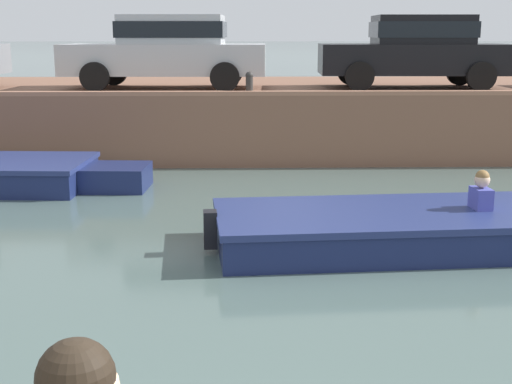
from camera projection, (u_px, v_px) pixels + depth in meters
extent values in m
plane|color=#4C605B|center=(275.00, 262.00, 8.20)|extent=(400.00, 400.00, 0.00)
cube|color=brown|center=(256.00, 115.00, 16.69)|extent=(60.00, 6.00, 1.40)
cube|color=#9F6C52|center=(260.00, 93.00, 13.71)|extent=(60.00, 0.24, 0.08)
cube|color=navy|center=(116.00, 177.00, 12.03)|extent=(1.13, 1.07, 0.40)
cube|color=navy|center=(420.00, 231.00, 8.77)|extent=(5.09, 2.11, 0.39)
cube|color=navy|center=(421.00, 213.00, 8.72)|extent=(5.15, 2.18, 0.08)
cube|color=brown|center=(391.00, 222.00, 8.70)|extent=(0.36, 1.58, 0.06)
cube|color=black|center=(210.00, 229.00, 8.50)|extent=(0.17, 0.21, 0.45)
cube|color=#4C51B2|center=(480.00, 205.00, 8.77)|extent=(0.22, 0.33, 0.44)
sphere|color=beige|center=(482.00, 180.00, 8.70)|extent=(0.19, 0.19, 0.19)
sphere|color=olive|center=(482.00, 177.00, 8.69)|extent=(0.17, 0.17, 0.17)
cube|color=#B7BABC|center=(166.00, 59.00, 15.27)|extent=(4.34, 1.95, 0.64)
cube|color=#B7BABC|center=(173.00, 30.00, 15.13)|extent=(2.20, 1.65, 0.60)
cube|color=black|center=(173.00, 30.00, 15.13)|extent=(2.29, 1.69, 0.33)
cylinder|color=black|center=(95.00, 77.00, 14.48)|extent=(0.61, 0.20, 0.60)
cylinder|color=black|center=(114.00, 72.00, 16.25)|extent=(0.61, 0.20, 0.60)
cylinder|color=black|center=(225.00, 77.00, 14.43)|extent=(0.61, 0.20, 0.60)
cylinder|color=black|center=(230.00, 72.00, 16.20)|extent=(0.61, 0.20, 0.60)
cube|color=black|center=(413.00, 59.00, 15.40)|extent=(4.09, 1.85, 0.64)
cube|color=black|center=(422.00, 30.00, 15.26)|extent=(2.08, 1.56, 0.60)
cube|color=black|center=(422.00, 30.00, 15.26)|extent=(2.16, 1.60, 0.33)
cylinder|color=black|center=(360.00, 76.00, 14.66)|extent=(0.61, 0.21, 0.60)
cylinder|color=black|center=(351.00, 72.00, 16.33)|extent=(0.61, 0.21, 0.60)
cylinder|color=black|center=(481.00, 76.00, 14.61)|extent=(0.61, 0.21, 0.60)
cylinder|color=black|center=(460.00, 72.00, 16.27)|extent=(0.61, 0.21, 0.60)
cylinder|color=#2D2B28|center=(249.00, 86.00, 13.81)|extent=(0.14, 0.14, 0.35)
sphere|color=#2D2B28|center=(249.00, 75.00, 13.76)|extent=(0.15, 0.15, 0.15)
sphere|color=black|center=(76.00, 378.00, 1.67)|extent=(0.19, 0.19, 0.19)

